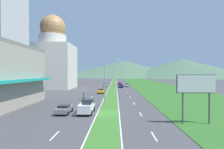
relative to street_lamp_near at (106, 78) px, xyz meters
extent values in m
plane|color=#424244|center=(0.63, -6.80, -5.39)|extent=(600.00, 600.00, 0.00)
cube|color=#387028|center=(0.63, 53.20, -5.36)|extent=(3.20, 240.00, 0.06)
cube|color=#2D6023|center=(21.23, 53.20, -5.36)|extent=(24.00, 240.00, 0.06)
cube|color=silver|center=(-4.47, -16.92, -5.38)|extent=(0.16, 2.80, 0.01)
cube|color=silver|center=(-4.47, -7.04, -5.38)|extent=(0.16, 2.80, 0.01)
cube|color=silver|center=(-4.47, 2.85, -5.38)|extent=(0.16, 2.80, 0.01)
cube|color=silver|center=(-4.47, 12.73, -5.38)|extent=(0.16, 2.80, 0.01)
cube|color=silver|center=(-4.47, 22.61, -5.38)|extent=(0.16, 2.80, 0.01)
cube|color=silver|center=(-4.47, 32.49, -5.38)|extent=(0.16, 2.80, 0.01)
cube|color=silver|center=(-4.47, 42.38, -5.38)|extent=(0.16, 2.80, 0.01)
cube|color=silver|center=(-4.47, 52.26, -5.38)|extent=(0.16, 2.80, 0.01)
cube|color=silver|center=(-4.47, 62.14, -5.38)|extent=(0.16, 2.80, 0.01)
cube|color=silver|center=(-4.47, 72.02, -5.38)|extent=(0.16, 2.80, 0.01)
cube|color=silver|center=(-4.47, 81.90, -5.38)|extent=(0.16, 2.80, 0.01)
cube|color=silver|center=(-4.47, 91.79, -5.38)|extent=(0.16, 2.80, 0.01)
cube|color=silver|center=(5.73, -16.92, -5.38)|extent=(0.16, 2.80, 0.01)
cube|color=silver|center=(5.73, -7.04, -5.38)|extent=(0.16, 2.80, 0.01)
cube|color=silver|center=(5.73, 2.85, -5.38)|extent=(0.16, 2.80, 0.01)
cube|color=silver|center=(5.73, 12.73, -5.38)|extent=(0.16, 2.80, 0.01)
cube|color=silver|center=(5.73, 22.61, -5.38)|extent=(0.16, 2.80, 0.01)
cube|color=silver|center=(5.73, 32.49, -5.38)|extent=(0.16, 2.80, 0.01)
cube|color=silver|center=(5.73, 42.38, -5.38)|extent=(0.16, 2.80, 0.01)
cube|color=silver|center=(5.73, 52.26, -5.38)|extent=(0.16, 2.80, 0.01)
cube|color=silver|center=(5.73, 62.14, -5.38)|extent=(0.16, 2.80, 0.01)
cube|color=silver|center=(5.73, 72.02, -5.38)|extent=(0.16, 2.80, 0.01)
cube|color=silver|center=(5.73, 81.90, -5.38)|extent=(0.16, 2.80, 0.01)
cube|color=silver|center=(5.73, 91.79, -5.38)|extent=(0.16, 2.80, 0.01)
cube|color=silver|center=(-1.12, 53.20, -5.38)|extent=(0.16, 240.00, 0.01)
cube|color=silver|center=(2.38, 53.20, -5.38)|extent=(0.16, 240.00, 0.01)
cube|color=teal|center=(-15.30, -2.55, -0.31)|extent=(2.82, 19.67, 0.61)
cube|color=beige|center=(-24.45, 39.45, 3.68)|extent=(16.90, 16.90, 18.13)
cylinder|color=beige|center=(-24.45, 39.45, 14.83)|extent=(10.94, 10.94, 4.17)
sphere|color=#B27F4C|center=(-24.45, 39.45, 20.04)|extent=(10.42, 10.42, 10.42)
cube|color=#D83847|center=(-31.06, 70.79, 4.94)|extent=(15.50, 15.50, 20.64)
cone|color=#47664C|center=(-114.28, 231.01, 8.57)|extent=(158.96, 158.96, 27.91)
cone|color=#47664C|center=(14.89, 272.12, 8.10)|extent=(217.16, 217.16, 26.98)
cone|color=#47664C|center=(100.95, 232.74, 8.05)|extent=(187.68, 187.68, 26.88)
cylinder|color=#99999E|center=(-0.31, -0.01, -0.70)|extent=(0.18, 0.18, 9.37)
cylinder|color=#99999E|center=(0.97, 0.02, 3.84)|extent=(2.56, 0.16, 0.10)
ellipsoid|color=silver|center=(2.24, 0.06, 3.64)|extent=(0.56, 0.28, 0.20)
cylinder|color=#99999E|center=(1.11, 24.95, -1.09)|extent=(0.18, 0.18, 8.58)
cylinder|color=#99999E|center=(-0.47, 24.95, 3.05)|extent=(3.16, 0.10, 0.10)
ellipsoid|color=silver|center=(-2.05, 24.95, 2.85)|extent=(0.56, 0.28, 0.20)
cylinder|color=#4C4C51|center=(10.29, -12.47, -3.38)|extent=(0.20, 0.20, 4.02)
cylinder|color=#4C4C51|center=(13.60, -12.47, -3.38)|extent=(0.20, 0.20, 4.02)
cube|color=silver|center=(11.94, -12.57, -0.29)|extent=(4.73, 0.16, 2.16)
cube|color=#4C4C51|center=(11.94, -12.45, -0.29)|extent=(4.93, 0.08, 2.36)
cube|color=slate|center=(-6.37, -6.79, -4.72)|extent=(1.83, 4.43, 0.69)
cube|color=black|center=(-6.37, -6.97, -4.17)|extent=(1.58, 1.95, 0.41)
cylinder|color=black|center=(-7.25, -5.42, -5.07)|extent=(0.22, 0.64, 0.64)
cylinder|color=black|center=(-5.49, -5.42, -5.07)|extent=(0.22, 0.64, 0.64)
cylinder|color=black|center=(-7.25, -8.17, -5.07)|extent=(0.22, 0.64, 0.64)
cylinder|color=black|center=(-5.49, -8.17, -5.07)|extent=(0.22, 0.64, 0.64)
cube|color=#B2B2B7|center=(-2.94, 48.03, -4.68)|extent=(1.88, 4.41, 0.77)
cube|color=black|center=(-2.94, 47.85, -4.02)|extent=(1.61, 1.94, 0.54)
cylinder|color=black|center=(-3.84, 49.39, -5.07)|extent=(0.22, 0.64, 0.64)
cylinder|color=black|center=(-2.04, 49.39, -5.07)|extent=(0.22, 0.64, 0.64)
cylinder|color=black|center=(-3.84, 46.66, -5.07)|extent=(0.22, 0.64, 0.64)
cylinder|color=black|center=(-2.04, 46.66, -5.07)|extent=(0.22, 0.64, 0.64)
cube|color=navy|center=(4.22, 43.41, -4.68)|extent=(1.90, 4.26, 0.76)
cube|color=black|center=(4.22, 43.58, -4.08)|extent=(1.63, 1.87, 0.44)
cylinder|color=black|center=(5.13, 42.09, -5.07)|extent=(0.22, 0.64, 0.64)
cylinder|color=black|center=(3.31, 42.09, -5.07)|extent=(0.22, 0.64, 0.64)
cylinder|color=black|center=(5.13, 44.73, -5.07)|extent=(0.22, 0.64, 0.64)
cylinder|color=black|center=(3.31, 44.73, -5.07)|extent=(0.22, 0.64, 0.64)
cube|color=silver|center=(7.25, 49.15, -4.76)|extent=(1.81, 4.44, 0.62)
cube|color=black|center=(7.25, 49.33, -4.20)|extent=(1.56, 1.95, 0.49)
cylinder|color=black|center=(8.12, 47.78, -5.07)|extent=(0.22, 0.64, 0.64)
cylinder|color=black|center=(6.38, 47.78, -5.07)|extent=(0.22, 0.64, 0.64)
cylinder|color=black|center=(8.12, 50.53, -5.07)|extent=(0.22, 0.64, 0.64)
cylinder|color=black|center=(6.38, 50.53, -5.07)|extent=(0.22, 0.64, 0.64)
cube|color=yellow|center=(-2.75, 21.80, -4.71)|extent=(1.83, 4.45, 0.70)
cube|color=black|center=(-2.75, 21.62, -4.15)|extent=(1.57, 1.96, 0.42)
cylinder|color=black|center=(-3.63, 23.18, -5.07)|extent=(0.22, 0.64, 0.64)
cylinder|color=black|center=(-1.87, 23.18, -5.07)|extent=(0.22, 0.64, 0.64)
cylinder|color=black|center=(-3.63, 20.42, -5.07)|extent=(0.22, 0.64, 0.64)
cylinder|color=black|center=(-1.87, 20.42, -5.07)|extent=(0.22, 0.64, 0.64)
cube|color=maroon|center=(4.04, 59.05, -4.70)|extent=(1.87, 4.03, 0.74)
cube|color=black|center=(4.04, 59.21, -4.12)|extent=(1.61, 1.77, 0.43)
cylinder|color=black|center=(4.94, 57.80, -5.07)|extent=(0.22, 0.64, 0.64)
cylinder|color=black|center=(3.14, 57.80, -5.07)|extent=(0.22, 0.64, 0.64)
cylinder|color=black|center=(4.94, 60.30, -5.07)|extent=(0.22, 0.64, 0.64)
cylinder|color=black|center=(3.14, 60.30, -5.07)|extent=(0.22, 0.64, 0.64)
cube|color=silver|center=(-2.85, -6.60, -4.59)|extent=(2.00, 5.40, 0.80)
cube|color=black|center=(-2.85, -5.00, -3.79)|extent=(1.84, 2.00, 0.80)
cube|color=silver|center=(-3.79, -7.70, -3.97)|extent=(0.10, 3.20, 0.44)
cube|color=silver|center=(-1.91, -7.70, -3.97)|extent=(0.10, 3.20, 0.44)
cube|color=silver|center=(-2.85, -9.25, -3.97)|extent=(1.84, 0.10, 0.44)
cylinder|color=black|center=(-3.81, -4.98, -4.99)|extent=(0.26, 0.80, 0.80)
cylinder|color=black|center=(-1.89, -4.98, -4.99)|extent=(0.26, 0.80, 0.80)
cylinder|color=black|center=(-3.81, -8.22, -4.99)|extent=(0.26, 0.80, 0.80)
cylinder|color=black|center=(-1.89, -8.22, -4.99)|extent=(0.26, 0.80, 0.80)
cylinder|color=black|center=(-5.99, 9.12, -5.09)|extent=(0.10, 0.60, 0.60)
cylinder|color=black|center=(-5.99, 7.72, -5.09)|extent=(0.12, 0.60, 0.60)
cube|color=#0C5128|center=(-5.99, 8.42, -4.91)|extent=(0.20, 1.12, 0.25)
ellipsoid|color=#0C5128|center=(-5.99, 8.62, -4.56)|extent=(0.24, 0.44, 0.24)
cube|color=#4C4C51|center=(-5.99, 8.32, -4.19)|extent=(0.36, 0.28, 0.70)
sphere|color=blue|center=(-5.99, 8.37, -3.72)|extent=(0.26, 0.26, 0.26)
camera|label=1|loc=(1.80, -35.20, 1.08)|focal=28.75mm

